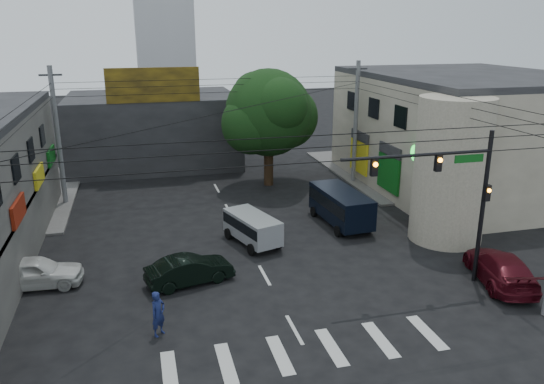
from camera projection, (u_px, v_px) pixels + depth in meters
name	position (u px, v px, depth m)	size (l,w,h in m)	color
ground	(275.00, 295.00, 23.79)	(160.00, 160.00, 0.00)	black
sidewalk_far_right	(426.00, 169.00, 44.72)	(16.00, 16.00, 0.15)	#514F4C
building_right	(466.00, 134.00, 38.93)	(14.00, 18.00, 8.00)	gray
corner_column	(451.00, 170.00, 28.94)	(4.00, 4.00, 8.00)	gray
building_far	(154.00, 130.00, 45.98)	(14.00, 10.00, 6.00)	#232326
billboard	(153.00, 85.00, 40.17)	(7.00, 0.30, 2.60)	olive
street_tree	(268.00, 113.00, 38.84)	(6.40, 6.40, 8.70)	black
traffic_gantry	(453.00, 185.00, 23.30)	(7.10, 0.35, 7.20)	black
utility_pole_far_left	(58.00, 137.00, 34.70)	(0.32, 0.32, 9.20)	#59595B
utility_pole_far_right	(356.00, 123.00, 39.73)	(0.32, 0.32, 9.20)	#59595B
dark_sedan	(190.00, 270.00, 24.67)	(4.28, 2.33, 1.34)	black
white_compact	(35.00, 272.00, 24.32)	(4.38, 2.02, 1.45)	silver
maroon_sedan	(500.00, 268.00, 24.73)	(3.29, 5.45, 1.48)	#420912
silver_minivan	(252.00, 230.00, 29.13)	(2.71, 4.18, 1.67)	#A9ACB1
navy_van	(341.00, 208.00, 32.02)	(2.35, 5.36, 2.09)	black
traffic_officer	(158.00, 314.00, 20.42)	(0.79, 0.78, 1.84)	#161E4D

